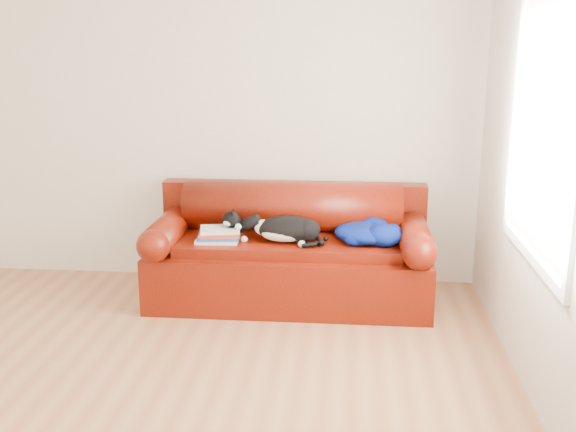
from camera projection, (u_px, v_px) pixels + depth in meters
The scene contains 7 objects.
ground at pixel (131, 391), 3.85m from camera, with size 4.50×4.50×0.00m, color brown.
room_shell at pixel (137, 97), 3.44m from camera, with size 4.52×4.02×2.61m.
sofa_base at pixel (290, 270), 5.16m from camera, with size 2.10×0.90×0.50m.
sofa_back at pixel (293, 224), 5.32m from camera, with size 2.10×1.01×0.88m.
book_stack at pixel (219, 235), 5.00m from camera, with size 0.33×0.27×0.10m.
cat at pixel (287, 229), 4.97m from camera, with size 0.65×0.34×0.24m.
blanket at pixel (367, 232), 4.98m from camera, with size 0.55×0.53×0.17m.
Camera 1 is at (1.21, -3.38, 1.94)m, focal length 42.00 mm.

